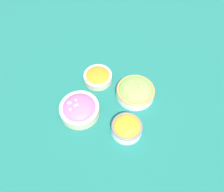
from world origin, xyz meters
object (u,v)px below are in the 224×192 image
Objects in this scene: bowl_squash at (127,127)px; bowl_carrots at (98,76)px; bowl_lettuce at (136,91)px; bowl_red_onion at (79,109)px.

bowl_carrots is (0.11, -0.26, -0.01)m from bowl_squash.
bowl_lettuce is 1.03× the size of bowl_red_onion.
bowl_lettuce is at bearing 150.27° from bowl_carrots.
bowl_red_onion is (0.19, -0.09, 0.00)m from bowl_squash.
bowl_red_onion is at bearing 65.96° from bowl_carrots.
bowl_squash reaches higher than bowl_carrots.
bowl_carrots is at bearing -67.43° from bowl_squash.
bowl_carrots is (-0.08, -0.17, -0.01)m from bowl_red_onion.
bowl_carrots is at bearing -29.73° from bowl_lettuce.
bowl_red_onion is 0.19m from bowl_carrots.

